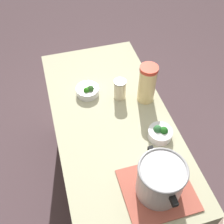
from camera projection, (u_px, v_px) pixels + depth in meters
ground_plane at (112, 185)px, 2.20m from camera, size 8.00×8.00×0.00m
counter_slab at (112, 157)px, 1.87m from camera, size 1.34×0.65×0.86m
dish_cloth at (157, 190)px, 1.26m from camera, size 0.30×0.32×0.01m
cooking_pot at (160, 179)px, 1.18m from camera, size 0.28×0.21×0.19m
lemonade_pitcher at (147, 84)px, 1.55m from camera, size 0.10×0.10×0.24m
mason_jar at (120, 89)px, 1.61m from camera, size 0.07×0.07×0.13m
broccoli_bowl_front at (88, 91)px, 1.65m from camera, size 0.14×0.14×0.07m
broccoli_bowl_center at (160, 133)px, 1.44m from camera, size 0.13×0.13×0.07m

